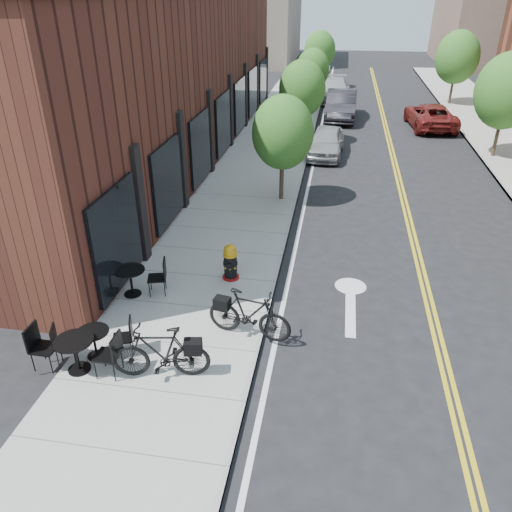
{
  "coord_description": "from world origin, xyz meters",
  "views": [
    {
      "loc": [
        1.36,
        -8.48,
        7.19
      ],
      "look_at": [
        -0.51,
        2.74,
        1.0
      ],
      "focal_mm": 35.0,
      "sensor_mm": 36.0,
      "label": 1
    }
  ],
  "objects_px": {
    "bistro_set_c": "(131,278)",
    "bistro_set_b": "(94,340)",
    "parked_car_b": "(341,105)",
    "bicycle_left": "(160,352)",
    "fire_hydrant": "(230,262)",
    "parked_car_far": "(430,116)",
    "bistro_set_a": "(76,351)",
    "parked_car_a": "(326,142)",
    "parked_car_c": "(334,90)",
    "bicycle_right": "(249,314)"
  },
  "relations": [
    {
      "from": "parked_car_c",
      "to": "parked_car_far",
      "type": "distance_m",
      "value": 8.83
    },
    {
      "from": "parked_car_a",
      "to": "parked_car_c",
      "type": "bearing_deg",
      "value": 93.11
    },
    {
      "from": "bistro_set_c",
      "to": "bistro_set_b",
      "type": "bearing_deg",
      "value": -101.55
    },
    {
      "from": "bicycle_right",
      "to": "bistro_set_b",
      "type": "xyz_separation_m",
      "value": [
        -3.13,
        -1.25,
        -0.16
      ]
    },
    {
      "from": "parked_car_b",
      "to": "bistro_set_a",
      "type": "bearing_deg",
      "value": -100.47
    },
    {
      "from": "bicycle_left",
      "to": "bistro_set_a",
      "type": "xyz_separation_m",
      "value": [
        -1.78,
        -0.12,
        -0.09
      ]
    },
    {
      "from": "bicycle_right",
      "to": "parked_car_b",
      "type": "xyz_separation_m",
      "value": [
        1.66,
        22.17,
        0.11
      ]
    },
    {
      "from": "bicycle_right",
      "to": "parked_car_c",
      "type": "xyz_separation_m",
      "value": [
        1.1,
        27.67,
        0.03
      ]
    },
    {
      "from": "bistro_set_b",
      "to": "parked_car_c",
      "type": "distance_m",
      "value": 29.22
    },
    {
      "from": "fire_hydrant",
      "to": "parked_car_c",
      "type": "distance_m",
      "value": 25.31
    },
    {
      "from": "fire_hydrant",
      "to": "bicycle_right",
      "type": "relative_size",
      "value": 0.53
    },
    {
      "from": "bistro_set_a",
      "to": "parked_car_c",
      "type": "xyz_separation_m",
      "value": [
        4.4,
        29.39,
        0.12
      ]
    },
    {
      "from": "bistro_set_c",
      "to": "bicycle_left",
      "type": "bearing_deg",
      "value": -73.09
    },
    {
      "from": "bistro_set_c",
      "to": "parked_car_b",
      "type": "bearing_deg",
      "value": 61.28
    },
    {
      "from": "parked_car_far",
      "to": "parked_car_c",
      "type": "bearing_deg",
      "value": -55.76
    },
    {
      "from": "bicycle_left",
      "to": "bistro_set_c",
      "type": "bearing_deg",
      "value": -157.59
    },
    {
      "from": "bicycle_right",
      "to": "parked_car_b",
      "type": "height_order",
      "value": "parked_car_b"
    },
    {
      "from": "fire_hydrant",
      "to": "parked_car_far",
      "type": "distance_m",
      "value": 19.93
    },
    {
      "from": "bicycle_left",
      "to": "bistro_set_b",
      "type": "bearing_deg",
      "value": -112.27
    },
    {
      "from": "parked_car_c",
      "to": "bistro_set_c",
      "type": "bearing_deg",
      "value": -100.88
    },
    {
      "from": "bistro_set_a",
      "to": "bistro_set_b",
      "type": "relative_size",
      "value": 1.14
    },
    {
      "from": "bicycle_right",
      "to": "bistro_set_a",
      "type": "relative_size",
      "value": 1.07
    },
    {
      "from": "fire_hydrant",
      "to": "parked_car_a",
      "type": "bearing_deg",
      "value": 71.9
    },
    {
      "from": "parked_car_b",
      "to": "parked_car_c",
      "type": "bearing_deg",
      "value": 97.11
    },
    {
      "from": "bicycle_left",
      "to": "parked_car_far",
      "type": "xyz_separation_m",
      "value": [
        8.22,
        22.45,
        -0.04
      ]
    },
    {
      "from": "bistro_set_c",
      "to": "bicycle_right",
      "type": "bearing_deg",
      "value": -35.61
    },
    {
      "from": "fire_hydrant",
      "to": "bistro_set_b",
      "type": "relative_size",
      "value": 0.64
    },
    {
      "from": "fire_hydrant",
      "to": "bicycle_left",
      "type": "relative_size",
      "value": 0.52
    },
    {
      "from": "bistro_set_c",
      "to": "parked_car_b",
      "type": "xyz_separation_m",
      "value": [
        4.96,
        20.95,
        0.22
      ]
    },
    {
      "from": "fire_hydrant",
      "to": "bistro_set_a",
      "type": "xyz_separation_m",
      "value": [
        -2.34,
        -4.16,
        0.01
      ]
    },
    {
      "from": "fire_hydrant",
      "to": "bistro_set_c",
      "type": "xyz_separation_m",
      "value": [
        -2.34,
        -1.23,
        -0.01
      ]
    },
    {
      "from": "bistro_set_c",
      "to": "parked_car_c",
      "type": "distance_m",
      "value": 26.82
    },
    {
      "from": "bistro_set_b",
      "to": "parked_car_a",
      "type": "bearing_deg",
      "value": 55.33
    },
    {
      "from": "bistro_set_b",
      "to": "fire_hydrant",
      "type": "bearing_deg",
      "value": 39.81
    },
    {
      "from": "parked_car_far",
      "to": "bistro_set_c",
      "type": "bearing_deg",
      "value": 57.86
    },
    {
      "from": "fire_hydrant",
      "to": "bistro_set_b",
      "type": "xyz_separation_m",
      "value": [
        -2.18,
        -3.69,
        -0.06
      ]
    },
    {
      "from": "parked_car_c",
      "to": "parked_car_far",
      "type": "bearing_deg",
      "value": -52.05
    },
    {
      "from": "bicycle_left",
      "to": "parked_car_c",
      "type": "height_order",
      "value": "parked_car_c"
    },
    {
      "from": "parked_car_a",
      "to": "parked_car_far",
      "type": "relative_size",
      "value": 0.8
    },
    {
      "from": "bistro_set_b",
      "to": "parked_car_far",
      "type": "relative_size",
      "value": 0.33
    },
    {
      "from": "bistro_set_b",
      "to": "parked_car_b",
      "type": "distance_m",
      "value": 23.9
    },
    {
      "from": "bicycle_left",
      "to": "parked_car_far",
      "type": "distance_m",
      "value": 23.9
    },
    {
      "from": "fire_hydrant",
      "to": "bicycle_right",
      "type": "height_order",
      "value": "bicycle_right"
    },
    {
      "from": "parked_car_b",
      "to": "bistro_set_b",
      "type": "bearing_deg",
      "value": -100.31
    },
    {
      "from": "bistro_set_b",
      "to": "bicycle_left",
      "type": "bearing_deg",
      "value": -32.02
    },
    {
      "from": "bistro_set_a",
      "to": "parked_car_far",
      "type": "height_order",
      "value": "parked_car_far"
    },
    {
      "from": "parked_car_b",
      "to": "bicycle_left",
      "type": "bearing_deg",
      "value": -96.36
    },
    {
      "from": "parked_car_c",
      "to": "parked_car_far",
      "type": "height_order",
      "value": "parked_car_c"
    },
    {
      "from": "bistro_set_b",
      "to": "bistro_set_c",
      "type": "distance_m",
      "value": 2.47
    },
    {
      "from": "bicycle_right",
      "to": "bistro_set_a",
      "type": "distance_m",
      "value": 3.72
    }
  ]
}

